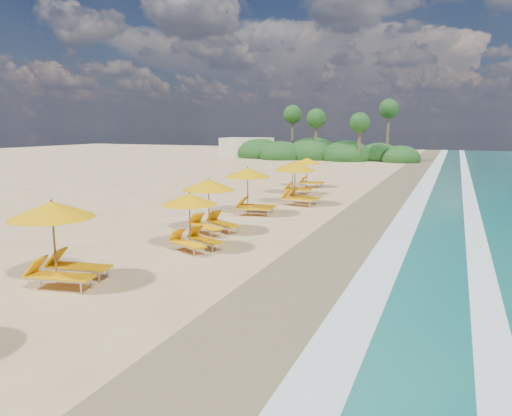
# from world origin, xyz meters

# --- Properties ---
(ground) EXTENTS (160.00, 160.00, 0.00)m
(ground) POSITION_xyz_m (0.00, 0.00, 0.00)
(ground) COLOR tan
(ground) RESTS_ON ground
(wet_sand) EXTENTS (4.00, 160.00, 0.01)m
(wet_sand) POSITION_xyz_m (4.00, 0.00, 0.01)
(wet_sand) COLOR #83704E
(wet_sand) RESTS_ON ground
(surf_foam) EXTENTS (4.00, 160.00, 0.01)m
(surf_foam) POSITION_xyz_m (6.70, 0.00, 0.03)
(surf_foam) COLOR white
(surf_foam) RESTS_ON ground
(station_2) EXTENTS (3.04, 2.92, 2.51)m
(station_2) POSITION_xyz_m (-2.86, -7.74, 1.41)
(station_2) COLOR olive
(station_2) RESTS_ON ground
(station_3) EXTENTS (2.82, 2.78, 2.17)m
(station_3) POSITION_xyz_m (-1.32, -2.90, 1.21)
(station_3) COLOR olive
(station_3) RESTS_ON ground
(station_4) EXTENTS (3.14, 3.14, 2.37)m
(station_4) POSITION_xyz_m (-2.05, -0.11, 1.33)
(station_4) COLOR olive
(station_4) RESTS_ON ground
(station_5) EXTENTS (2.99, 2.86, 2.49)m
(station_5) POSITION_xyz_m (-2.19, 4.50, 1.40)
(station_5) COLOR olive
(station_5) RESTS_ON ground
(station_6) EXTENTS (2.93, 2.76, 2.55)m
(station_6) POSITION_xyz_m (-0.90, 8.38, 1.43)
(station_6) COLOR olive
(station_6) RESTS_ON ground
(station_7) EXTENTS (2.63, 2.49, 2.26)m
(station_7) POSITION_xyz_m (-2.37, 12.32, 1.27)
(station_7) COLOR olive
(station_7) RESTS_ON ground
(station_8) EXTENTS (2.54, 2.37, 2.26)m
(station_8) POSITION_xyz_m (-2.59, 16.29, 1.27)
(station_8) COLOR olive
(station_8) RESTS_ON ground
(treeline) EXTENTS (25.80, 8.80, 9.74)m
(treeline) POSITION_xyz_m (-9.94, 45.51, 1.00)
(treeline) COLOR #163D14
(treeline) RESTS_ON ground
(beach_building) EXTENTS (7.00, 5.00, 2.80)m
(beach_building) POSITION_xyz_m (-22.00, 48.00, 1.40)
(beach_building) COLOR beige
(beach_building) RESTS_ON ground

